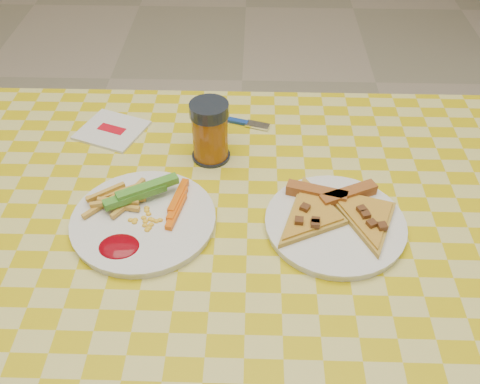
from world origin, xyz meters
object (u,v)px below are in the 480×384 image
table (216,268)px  plate_left (144,221)px  plate_right (335,225)px  drink_glass (210,132)px

table → plate_left: size_ratio=5.55×
plate_right → drink_glass: 0.28m
plate_left → plate_right: bearing=0.1°
plate_left → plate_right: same height
plate_left → drink_glass: drink_glass is taller
plate_right → drink_glass: drink_glass is taller
plate_right → drink_glass: bearing=139.8°
plate_left → plate_right: (0.31, 0.00, 0.00)m
plate_right → table: bearing=-171.6°
table → drink_glass: size_ratio=11.04×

